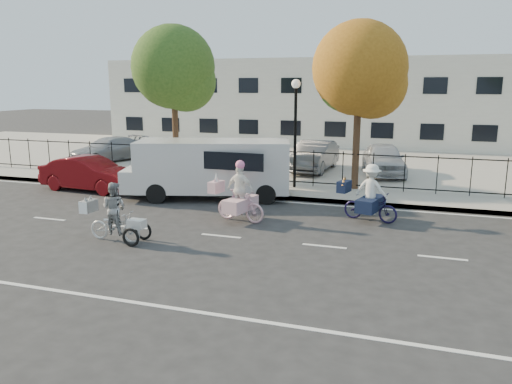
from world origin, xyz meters
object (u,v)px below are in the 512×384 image
at_px(zebra_trike, 115,218).
at_px(bull_bike, 370,198).
at_px(red_sedan, 90,174).
at_px(lot_car_b, 170,151).
at_px(unicorn_bike, 239,199).
at_px(lot_car_c, 314,156).
at_px(pedestrian, 183,165).
at_px(white_van, 211,166).
at_px(lot_car_d, 384,159).
at_px(lamppost, 296,114).
at_px(lot_car_a, 108,149).

relative_size(zebra_trike, bull_bike, 0.95).
height_order(zebra_trike, red_sedan, zebra_trike).
bearing_deg(lot_car_b, bull_bike, -29.19).
distance_m(unicorn_bike, lot_car_c, 9.30).
bearing_deg(pedestrian, lot_car_b, -68.56).
xyz_separation_m(white_van, lot_car_d, (5.97, 6.49, -0.34)).
distance_m(zebra_trike, white_van, 5.85).
xyz_separation_m(unicorn_bike, white_van, (-2.18, 2.81, 0.49)).
height_order(bull_bike, pedestrian, bull_bike).
distance_m(lamppost, red_sedan, 8.74).
height_order(lamppost, zebra_trike, lamppost).
bearing_deg(lot_car_a, unicorn_bike, -18.47).
bearing_deg(white_van, bull_bike, -29.67).
xyz_separation_m(unicorn_bike, lot_car_a, (-10.83, 8.82, 0.07)).
bearing_deg(lot_car_c, white_van, -108.88).
distance_m(red_sedan, lot_car_d, 13.12).
relative_size(bull_bike, pedestrian, 1.25).
height_order(unicorn_bike, pedestrian, unicorn_bike).
distance_m(zebra_trike, bull_bike, 7.83).
xyz_separation_m(bull_bike, lot_car_a, (-14.76, 7.48, 0.07)).
bearing_deg(bull_bike, unicorn_bike, 123.33).
height_order(lot_car_b, lot_car_c, lot_car_c).
xyz_separation_m(white_van, lot_car_b, (-5.40, 6.94, -0.49)).
height_order(white_van, lot_car_b, white_van).
distance_m(bull_bike, white_van, 6.30).
distance_m(unicorn_bike, bull_bike, 4.15).
bearing_deg(lot_car_b, white_van, -45.12).
xyz_separation_m(bull_bike, pedestrian, (-7.95, 2.88, 0.23)).
bearing_deg(bull_bike, lamppost, 56.42).
xyz_separation_m(pedestrian, lot_car_b, (-3.56, 5.54, -0.23)).
distance_m(red_sedan, pedestrian, 3.82).
bearing_deg(bull_bike, lot_car_b, 68.38).
distance_m(red_sedan, lot_car_c, 10.43).
relative_size(zebra_trike, white_van, 0.29).
bearing_deg(bull_bike, zebra_trike, 138.09).
distance_m(zebra_trike, lot_car_c, 12.66).
bearing_deg(white_van, zebra_trike, -110.17).
relative_size(white_van, lot_car_a, 1.49).
height_order(red_sedan, lot_car_b, red_sedan).
bearing_deg(white_van, red_sedan, 166.66).
bearing_deg(unicorn_bike, red_sedan, 83.54).
height_order(zebra_trike, white_van, white_van).
relative_size(zebra_trike, pedestrian, 1.19).
distance_m(bull_bike, pedestrian, 8.46).
relative_size(zebra_trike, red_sedan, 0.46).
xyz_separation_m(zebra_trike, white_van, (0.42, 5.80, 0.58)).
bearing_deg(lot_car_d, lot_car_c, 168.98).
relative_size(lot_car_b, lot_car_c, 0.96).
relative_size(unicorn_bike, lot_car_a, 0.45).
height_order(pedestrian, lot_car_a, pedestrian).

